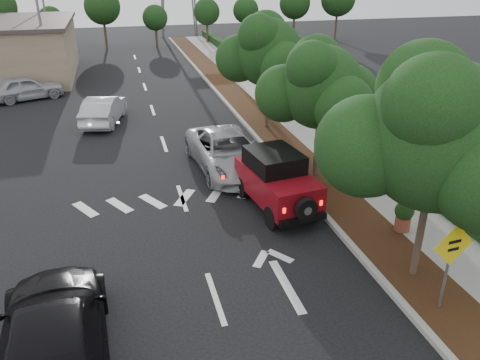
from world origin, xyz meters
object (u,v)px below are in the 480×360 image
object	(u,v)px
red_jeep	(275,179)
silver_suv_ahead	(228,152)
black_suv_oncoming	(54,338)
speed_hump_sign	(451,256)

from	to	relation	value
red_jeep	silver_suv_ahead	xyz separation A→B (m)	(-0.86, 3.65, -0.26)
black_suv_oncoming	speed_hump_sign	distance (m)	9.26
silver_suv_ahead	speed_hump_sign	distance (m)	10.68
red_jeep	black_suv_oncoming	size ratio (longest dim) A/B	0.73
red_jeep	black_suv_oncoming	xyz separation A→B (m)	(-6.97, -5.97, -0.22)
speed_hump_sign	black_suv_oncoming	bearing A→B (deg)	171.75
silver_suv_ahead	red_jeep	bearing A→B (deg)	-81.00
red_jeep	speed_hump_sign	xyz separation A→B (m)	(2.23, -6.53, 0.63)
silver_suv_ahead	black_suv_oncoming	xyz separation A→B (m)	(-6.12, -9.62, 0.04)
red_jeep	silver_suv_ahead	world-z (taller)	red_jeep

